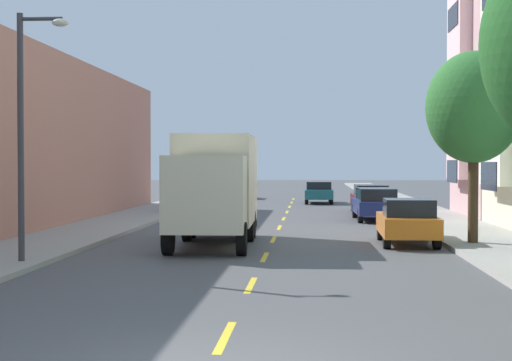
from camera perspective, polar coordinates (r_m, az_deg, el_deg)
ground_plane at (r=39.74m, az=2.21°, el=-2.52°), size 160.00×160.00×0.00m
sidewalk_left at (r=38.64m, az=-8.48°, el=-2.54°), size 3.20×120.00×0.14m
sidewalk_right at (r=38.16m, az=12.83°, el=-2.61°), size 3.20×120.00×0.14m
lane_centerline_dashes at (r=34.26m, az=1.90°, el=-3.13°), size 0.14×47.20×0.01m
street_tree_second at (r=25.33m, az=15.76°, el=5.17°), size 3.00×3.00×6.03m
street_lamp at (r=20.59m, az=-16.55°, el=4.54°), size 1.35×0.28×6.32m
delivery_box_truck at (r=25.07m, az=-3.03°, el=-0.24°), size 2.55×7.24×3.55m
parked_hatchback_orange at (r=25.51m, az=11.11°, el=-2.98°), size 1.81×4.03×1.50m
parked_wagon_red at (r=57.35m, az=-1.68°, el=-0.54°), size 1.82×4.70×1.50m
parked_hatchback_charcoal at (r=40.52m, az=-4.12°, el=-1.38°), size 1.82×4.03×1.50m
parked_wagon_burgundy at (r=41.39m, az=8.43°, el=-1.27°), size 1.86×4.71×1.50m
parked_wagon_navy at (r=35.96m, az=8.78°, el=-1.66°), size 1.92×4.74×1.50m
moving_teal_sedan at (r=50.84m, az=4.65°, el=-0.85°), size 1.80×4.50×1.43m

